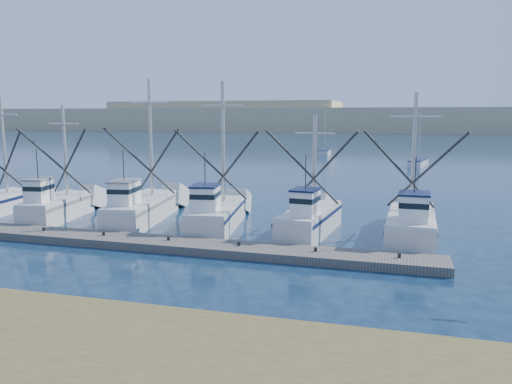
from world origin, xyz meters
TOP-DOWN VIEW (x-y plane):
  - ground at (0.00, 0.00)m, footprint 500.00×500.00m
  - floating_dock at (-10.12, 6.57)m, footprint 32.75×2.75m
  - dune_ridge at (0.00, 210.00)m, footprint 360.00×60.00m
  - trawler_fleet at (-9.59, 11.61)m, footprint 32.07×9.04m
  - sailboat_near at (7.07, 55.60)m, footprint 3.09×6.89m
  - sailboat_far at (-8.23, 71.83)m, footprint 1.87×5.31m

SIDE VIEW (x-z plane):
  - ground at x=0.00m, z-range 0.00..0.00m
  - floating_dock at x=-10.12m, z-range 0.00..0.44m
  - sailboat_near at x=7.07m, z-range -3.56..4.54m
  - sailboat_far at x=-8.23m, z-range -3.55..4.55m
  - trawler_fleet at x=-9.59m, z-range -3.83..5.73m
  - dune_ridge at x=0.00m, z-range 0.00..10.00m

